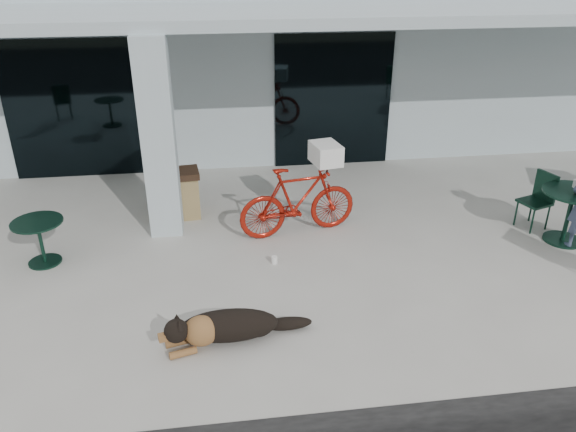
{
  "coord_description": "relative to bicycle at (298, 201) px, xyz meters",
  "views": [
    {
      "loc": [
        -0.64,
        -6.13,
        4.3
      ],
      "look_at": [
        0.26,
        0.53,
        1.0
      ],
      "focal_mm": 35.0,
      "sensor_mm": 36.0,
      "label": 1
    }
  ],
  "objects": [
    {
      "name": "ground",
      "position": [
        -0.61,
        -1.9,
        -0.58
      ],
      "size": [
        80.0,
        80.0,
        0.0
      ],
      "primitive_type": "plane",
      "color": "#B2B0A7",
      "rests_on": "ground"
    },
    {
      "name": "building",
      "position": [
        -0.61,
        6.6,
        1.67
      ],
      "size": [
        22.0,
        7.0,
        4.5
      ],
      "primitive_type": "cube",
      "color": "#A5B4BA",
      "rests_on": "ground"
    },
    {
      "name": "storefront_glass_left",
      "position": [
        -3.81,
        3.08,
        0.77
      ],
      "size": [
        2.8,
        0.06,
        2.7
      ],
      "primitive_type": "cube",
      "color": "black",
      "rests_on": "ground"
    },
    {
      "name": "storefront_glass_right",
      "position": [
        1.19,
        3.08,
        0.77
      ],
      "size": [
        2.4,
        0.06,
        2.7
      ],
      "primitive_type": "cube",
      "color": "black",
      "rests_on": "ground"
    },
    {
      "name": "column",
      "position": [
        -2.11,
        0.4,
        0.98
      ],
      "size": [
        0.5,
        0.5,
        3.12
      ],
      "primitive_type": "cube",
      "color": "#A5B4BA",
      "rests_on": "ground"
    },
    {
      "name": "overhang",
      "position": [
        -0.61,
        1.7,
        2.63
      ],
      "size": [
        22.0,
        2.8,
        0.18
      ],
      "primitive_type": "cube",
      "color": "#A5B4BA",
      "rests_on": "column"
    },
    {
      "name": "bicycle",
      "position": [
        0.0,
        0.0,
        0.0
      ],
      "size": [
        2.01,
        0.91,
        1.16
      ],
      "primitive_type": "imported",
      "rotation": [
        0.0,
        0.0,
        1.76
      ],
      "color": "#9A180C",
      "rests_on": "ground"
    },
    {
      "name": "laundry_basket",
      "position": [
        0.44,
        0.09,
        0.74
      ],
      "size": [
        0.49,
        0.6,
        0.32
      ],
      "primitive_type": "cube",
      "rotation": [
        0.0,
        0.0,
        1.76
      ],
      "color": "white",
      "rests_on": "bicycle"
    },
    {
      "name": "dog",
      "position": [
        -1.22,
        -2.59,
        -0.36
      ],
      "size": [
        1.43,
        0.79,
        0.45
      ],
      "primitive_type": null,
      "rotation": [
        0.0,
        0.0,
        0.26
      ],
      "color": "black",
      "rests_on": "ground"
    },
    {
      "name": "cup_near_dog",
      "position": [
        -0.49,
        -0.9,
        -0.53
      ],
      "size": [
        0.09,
        0.09,
        0.11
      ],
      "primitive_type": "cylinder",
      "rotation": [
        0.0,
        0.0,
        0.0
      ],
      "color": "white",
      "rests_on": "ground"
    },
    {
      "name": "cafe_table_near",
      "position": [
        -3.87,
        -0.42,
        -0.24
      ],
      "size": [
        0.77,
        0.77,
        0.69
      ],
      "primitive_type": null,
      "rotation": [
        0.0,
        0.0,
        -0.05
      ],
      "color": "#102E22",
      "rests_on": "ground"
    },
    {
      "name": "cafe_table_far",
      "position": [
        4.14,
        -0.83,
        -0.15
      ],
      "size": [
        1.18,
        1.18,
        0.86
      ],
      "primitive_type": null,
      "rotation": [
        0.0,
        0.0,
        0.36
      ],
      "color": "#102E22",
      "rests_on": "ground"
    },
    {
      "name": "cafe_chair_far_b",
      "position": [
        3.87,
        -0.31,
        -0.11
      ],
      "size": [
        0.58,
        0.55,
        0.94
      ],
      "primitive_type": null,
      "rotation": [
        0.0,
        0.0,
        -1.25
      ],
      "color": "#102E22",
      "rests_on": "ground"
    },
    {
      "name": "cup_on_table",
      "position": [
        4.25,
        -0.69,
        0.34
      ],
      "size": [
        0.11,
        0.11,
        0.12
      ],
      "primitive_type": "cylinder",
      "rotation": [
        0.0,
        0.0,
        0.36
      ],
      "color": "white",
      "rests_on": "cafe_table_far"
    },
    {
      "name": "trash_receptacle",
      "position": [
        -1.81,
        0.9,
        -0.16
      ],
      "size": [
        0.55,
        0.55,
        0.84
      ],
      "primitive_type": null,
      "rotation": [
        0.0,
        0.0,
        0.1
      ],
      "color": "olive",
      "rests_on": "ground"
    }
  ]
}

